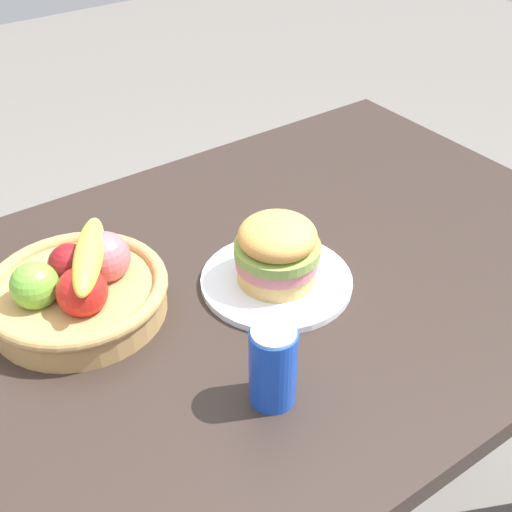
{
  "coord_description": "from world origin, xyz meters",
  "views": [
    {
      "loc": [
        -0.5,
        -0.74,
        1.48
      ],
      "look_at": [
        0.02,
        -0.01,
        0.81
      ],
      "focal_mm": 47.85,
      "sensor_mm": 36.0,
      "label": 1
    }
  ],
  "objects": [
    {
      "name": "sandwich",
      "position": [
        0.05,
        -0.03,
        0.82
      ],
      "size": [
        0.14,
        0.14,
        0.12
      ],
      "color": "#DBAD60",
      "rests_on": "plate"
    },
    {
      "name": "plate",
      "position": [
        0.05,
        -0.03,
        0.76
      ],
      "size": [
        0.26,
        0.26,
        0.01
      ],
      "primitive_type": "cylinder",
      "color": "white",
      "rests_on": "dining_table"
    },
    {
      "name": "dining_table",
      "position": [
        0.0,
        0.0,
        0.65
      ],
      "size": [
        1.4,
        0.9,
        0.75
      ],
      "color": "#2D231E",
      "rests_on": "ground_plane"
    },
    {
      "name": "fruit_basket",
      "position": [
        -0.25,
        0.1,
        0.8
      ],
      "size": [
        0.29,
        0.29,
        0.14
      ],
      "color": "tan",
      "rests_on": "dining_table"
    },
    {
      "name": "soda_can",
      "position": [
        -0.11,
        -0.23,
        0.81
      ],
      "size": [
        0.07,
        0.07,
        0.13
      ],
      "color": "blue",
      "rests_on": "dining_table"
    }
  ]
}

